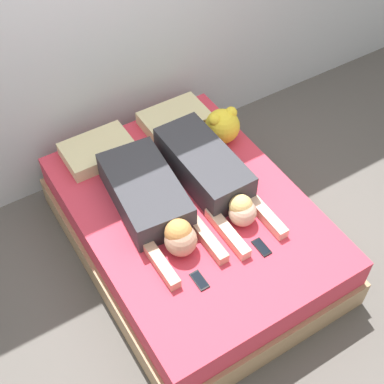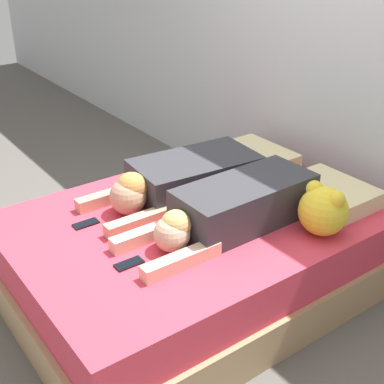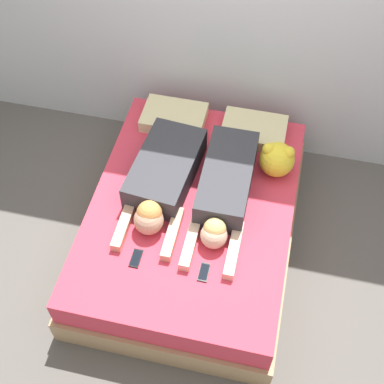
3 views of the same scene
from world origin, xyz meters
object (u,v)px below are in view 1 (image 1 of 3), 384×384
at_px(cell_phone_right, 262,247).
at_px(person_right, 210,173).
at_px(pillow_head_right, 175,119).
at_px(person_left, 153,202).
at_px(pillow_head_left, 98,150).
at_px(plush_toy, 222,125).
at_px(cell_phone_left, 199,280).
at_px(bed, 192,229).

bearing_deg(cell_phone_right, person_right, 88.64).
xyz_separation_m(pillow_head_right, person_left, (-0.56, -0.66, 0.05)).
relative_size(pillow_head_left, cell_phone_right, 3.58).
height_order(pillow_head_left, pillow_head_right, same).
bearing_deg(plush_toy, person_left, -156.06).
bearing_deg(plush_toy, cell_phone_left, -129.93).
height_order(pillow_head_right, person_left, person_left).
height_order(bed, person_right, person_right).
bearing_deg(person_left, cell_phone_right, -54.38).
bearing_deg(pillow_head_right, pillow_head_left, 180.00).
height_order(pillow_head_right, person_right, person_right).
bearing_deg(person_left, plush_toy, 23.94).
bearing_deg(plush_toy, person_right, -133.90).
height_order(pillow_head_right, plush_toy, plush_toy).
relative_size(person_right, cell_phone_right, 8.06).
bearing_deg(pillow_head_left, pillow_head_right, 0.00).
bearing_deg(cell_phone_left, pillow_head_left, 92.56).
distance_m(bed, cell_phone_right, 0.60).
distance_m(bed, pillow_head_right, 0.88).
xyz_separation_m(person_left, cell_phone_right, (0.43, -0.61, -0.10)).
distance_m(person_left, cell_phone_right, 0.75).
distance_m(person_left, plush_toy, 0.84).
bearing_deg(bed, pillow_head_left, 112.70).
relative_size(cell_phone_left, plush_toy, 0.51).
bearing_deg(pillow_head_left, cell_phone_right, -67.99).
relative_size(pillow_head_left, plush_toy, 1.83).
distance_m(pillow_head_right, plush_toy, 0.40).
height_order(bed, pillow_head_left, pillow_head_left).
distance_m(cell_phone_left, cell_phone_right, 0.46).
bearing_deg(bed, cell_phone_left, -117.29).
bearing_deg(cell_phone_right, pillow_head_left, 112.01).
relative_size(pillow_head_right, cell_phone_left, 3.58).
distance_m(bed, cell_phone_left, 0.62).
relative_size(pillow_head_left, cell_phone_left, 3.58).
relative_size(person_left, cell_phone_left, 7.78).
bearing_deg(person_right, person_left, -178.95).
bearing_deg(plush_toy, pillow_head_right, 123.19).
xyz_separation_m(bed, pillow_head_left, (-0.32, 0.76, 0.29)).
xyz_separation_m(cell_phone_left, plush_toy, (0.79, 0.95, 0.13)).
distance_m(bed, person_right, 0.42).
height_order(pillow_head_right, cell_phone_left, pillow_head_right).
height_order(person_left, plush_toy, plush_toy).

